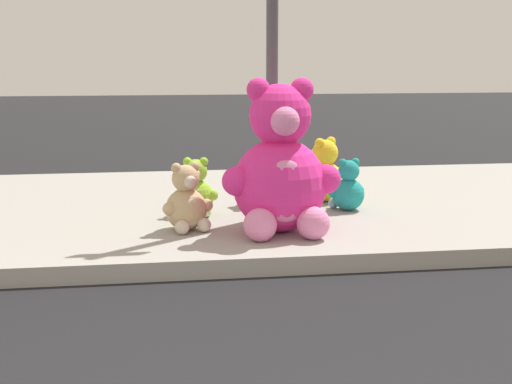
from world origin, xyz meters
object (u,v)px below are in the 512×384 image
(plush_pink_large, at_px, (281,172))
(plush_teal, at_px, (348,189))
(sign_pole, at_px, (272,35))
(plush_tan, at_px, (187,203))
(plush_lime, at_px, (196,192))
(plush_yellow, at_px, (323,176))
(plush_lavender, at_px, (263,179))

(plush_pink_large, xyz_separation_m, plush_teal, (0.83, 0.81, -0.33))
(plush_pink_large, bearing_deg, sign_pole, 87.59)
(sign_pole, height_order, plush_tan, sign_pole)
(plush_lime, height_order, plush_teal, plush_lime)
(plush_lime, xyz_separation_m, plush_yellow, (1.38, 0.48, 0.05))
(plush_pink_large, height_order, plush_teal, plush_pink_large)
(sign_pole, height_order, plush_pink_large, sign_pole)
(plush_lime, xyz_separation_m, plush_tan, (-0.12, -0.62, 0.02))
(plush_lime, height_order, plush_yellow, plush_yellow)
(sign_pole, bearing_deg, plush_lavender, 88.42)
(plush_pink_large, bearing_deg, plush_lavender, 88.03)
(plush_tan, bearing_deg, plush_lavender, 51.38)
(plush_lime, bearing_deg, plush_tan, -101.06)
(plush_teal, height_order, plush_tan, plush_tan)
(plush_tan, height_order, plush_yellow, plush_yellow)
(plush_teal, bearing_deg, plush_lavender, 151.44)
(plush_pink_large, bearing_deg, plush_tan, 166.71)
(plush_pink_large, xyz_separation_m, plush_yellow, (0.70, 1.30, -0.26))
(plush_teal, relative_size, plush_yellow, 0.77)
(plush_teal, xyz_separation_m, plush_tan, (-1.63, -0.63, 0.03))
(plush_tan, bearing_deg, plush_yellow, 36.48)
(plush_pink_large, distance_m, plush_teal, 1.21)
(plush_teal, distance_m, plush_lavender, 0.90)
(plush_teal, bearing_deg, sign_pole, -164.41)
(sign_pole, xyz_separation_m, plush_yellow, (0.67, 0.71, -1.43))
(sign_pole, distance_m, plush_pink_large, 1.31)
(plush_pink_large, distance_m, plush_lavender, 1.27)
(plush_teal, relative_size, plush_tan, 0.86)
(plush_pink_large, bearing_deg, plush_lime, 129.79)
(plush_lime, xyz_separation_m, plush_teal, (1.51, 0.00, -0.02))
(sign_pole, distance_m, plush_tan, 1.72)
(sign_pole, relative_size, plush_lavender, 5.00)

